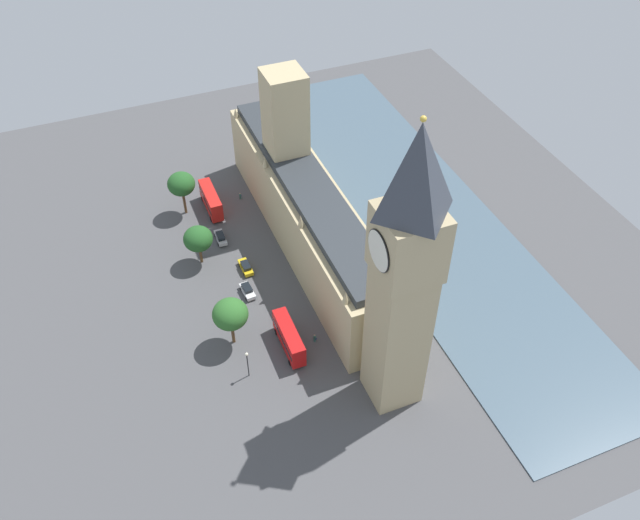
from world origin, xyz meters
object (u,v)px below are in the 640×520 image
object	(u,v)px
parliament_building	(305,206)
plane_tree_opposite_hall	(230,314)
pedestrian_under_trees	(315,338)
car_white_kerbside	(247,290)
plane_tree_by_river_gate	(198,239)
clock_tower	(404,275)
double_decker_bus_trailing	(211,200)
pedestrian_corner	(240,196)
car_silver_near_tower	(221,237)
plane_tree_far_end	(181,184)
street_lamp_slot_10	(247,360)
car_yellow_cab_midblock	(246,267)
double_decker_bus_leading	(289,337)

from	to	relation	value
parliament_building	plane_tree_opposite_hall	size ratio (longest dim) A/B	6.65
parliament_building	plane_tree_opposite_hall	world-z (taller)	parliament_building
pedestrian_under_trees	plane_tree_opposite_hall	distance (m)	15.65
plane_tree_opposite_hall	car_white_kerbside	bearing A→B (deg)	-119.47
plane_tree_opposite_hall	plane_tree_by_river_gate	bearing A→B (deg)	-90.01
clock_tower	pedestrian_under_trees	distance (m)	30.77
double_decker_bus_trailing	pedestrian_corner	distance (m)	7.17
car_silver_near_tower	plane_tree_opposite_hall	world-z (taller)	plane_tree_opposite_hall
double_decker_bus_trailing	plane_tree_opposite_hall	distance (m)	38.02
plane_tree_far_end	pedestrian_under_trees	bearing A→B (deg)	105.88
plane_tree_far_end	street_lamp_slot_10	xyz separation A→B (m)	(0.63, 46.37, -3.40)
car_yellow_cab_midblock	plane_tree_far_end	size ratio (longest dim) A/B	0.47
car_silver_near_tower	pedestrian_corner	size ratio (longest dim) A/B	3.11
clock_tower	pedestrian_corner	bearing A→B (deg)	-82.30
double_decker_bus_trailing	street_lamp_slot_10	xyz separation A→B (m)	(6.10, 45.21, 1.54)
double_decker_bus_leading	pedestrian_corner	bearing A→B (deg)	-95.29
pedestrian_corner	plane_tree_by_river_gate	xyz separation A→B (m)	(13.08, 16.46, 5.37)
double_decker_bus_leading	pedestrian_corner	world-z (taller)	double_decker_bus_leading
plane_tree_far_end	double_decker_bus_trailing	bearing A→B (deg)	168.06
double_decker_bus_trailing	car_white_kerbside	size ratio (longest dim) A/B	2.30
double_decker_bus_leading	plane_tree_far_end	bearing A→B (deg)	-79.23
clock_tower	car_yellow_cab_midblock	xyz separation A→B (m)	(13.53, -36.07, -25.96)
car_silver_near_tower	pedestrian_corner	xyz separation A→B (m)	(-7.82, -11.79, -0.20)
plane_tree_by_river_gate	plane_tree_opposite_hall	bearing A→B (deg)	89.99
plane_tree_by_river_gate	plane_tree_opposite_hall	distance (m)	22.11
plane_tree_far_end	pedestrian_corner	bearing A→B (deg)	-179.18
clock_tower	double_decker_bus_trailing	size ratio (longest dim) A/B	4.94
car_yellow_cab_midblock	plane_tree_far_end	distance (m)	23.81
parliament_building	pedestrian_corner	size ratio (longest dim) A/B	43.02
pedestrian_corner	street_lamp_slot_10	distance (m)	48.42
double_decker_bus_trailing	car_silver_near_tower	world-z (taller)	double_decker_bus_trailing
double_decker_bus_leading	pedestrian_under_trees	world-z (taller)	double_decker_bus_leading
car_silver_near_tower	plane_tree_by_river_gate	world-z (taller)	plane_tree_by_river_gate
parliament_building	street_lamp_slot_10	size ratio (longest dim) A/B	11.06
double_decker_bus_trailing	car_yellow_cab_midblock	distance (m)	20.84
plane_tree_by_river_gate	street_lamp_slot_10	xyz separation A→B (m)	(-0.22, 30.08, -1.88)
car_white_kerbside	pedestrian_under_trees	xyz separation A→B (m)	(-7.46, 15.50, -0.15)
clock_tower	plane_tree_opposite_hall	size ratio (longest dim) A/B	5.27
clock_tower	street_lamp_slot_10	size ratio (longest dim) A/B	8.76
double_decker_bus_trailing	pedestrian_corner	size ratio (longest dim) A/B	6.90
car_yellow_cab_midblock	pedestrian_corner	world-z (taller)	car_yellow_cab_midblock
car_white_kerbside	pedestrian_under_trees	size ratio (longest dim) A/B	2.77
clock_tower	double_decker_bus_trailing	bearing A→B (deg)	-75.56
double_decker_bus_trailing	car_yellow_cab_midblock	xyz separation A→B (m)	(-1.09, 20.74, -1.75)
car_silver_near_tower	pedestrian_under_trees	distance (m)	32.97
double_decker_bus_trailing	car_silver_near_tower	size ratio (longest dim) A/B	2.22
pedestrian_under_trees	plane_tree_opposite_hall	xyz separation A→B (m)	(13.26, -5.23, 6.45)
double_decker_bus_leading	pedestrian_corner	xyz separation A→B (m)	(-4.46, -43.41, -1.95)
double_decker_bus_leading	plane_tree_by_river_gate	world-z (taller)	plane_tree_by_river_gate
parliament_building	double_decker_bus_trailing	size ratio (longest dim) A/B	6.24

